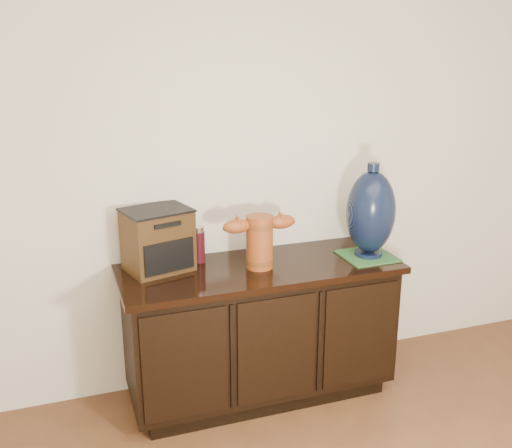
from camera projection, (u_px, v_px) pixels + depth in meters
name	position (u px, v px, depth m)	size (l,w,h in m)	color
sideboard	(260.00, 330.00, 3.22)	(1.46, 0.56, 0.75)	black
terracotta_vessel	(260.00, 239.00, 3.04)	(0.39, 0.14, 0.28)	#9C491C
tv_radio	(158.00, 240.00, 3.01)	(0.38, 0.33, 0.32)	#37230D
green_mat	(367.00, 256.00, 3.24)	(0.27, 0.27, 0.01)	#2A5D2C
lamp_base	(371.00, 212.00, 3.16)	(0.27, 0.27, 0.51)	black
spray_can	(199.00, 244.00, 3.14)	(0.07, 0.07, 0.19)	#510D17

